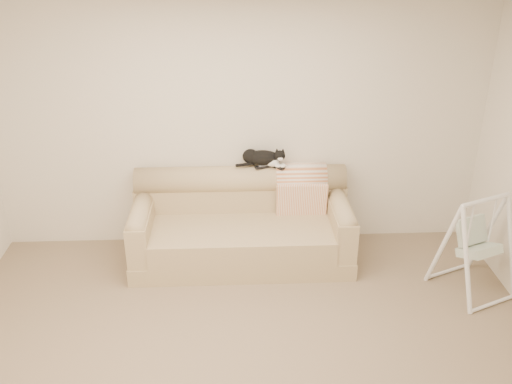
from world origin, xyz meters
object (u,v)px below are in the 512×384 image
remote_b (277,167)px  baby_swing (477,245)px  remote_a (264,166)px  tuxedo_cat (263,158)px  sofa (242,226)px

remote_b → baby_swing: baby_swing is taller
remote_a → baby_swing: bearing=-25.6°
remote_b → tuxedo_cat: (-0.14, 0.04, 0.09)m
sofa → baby_swing: (2.15, -0.69, 0.13)m
remote_a → tuxedo_cat: (-0.01, 0.03, 0.09)m
remote_a → remote_b: (0.13, -0.01, -0.00)m
sofa → remote_a: (0.24, 0.23, 0.56)m
sofa → remote_b: remote_b is taller
baby_swing → remote_b: bearing=153.1°
sofa → remote_a: bearing=43.8°
tuxedo_cat → baby_swing: (1.92, -0.94, -0.51)m
sofa → tuxedo_cat: tuxedo_cat is taller
remote_b → tuxedo_cat: tuxedo_cat is taller
sofa → tuxedo_cat: (0.23, 0.25, 0.64)m
sofa → baby_swing: 2.26m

